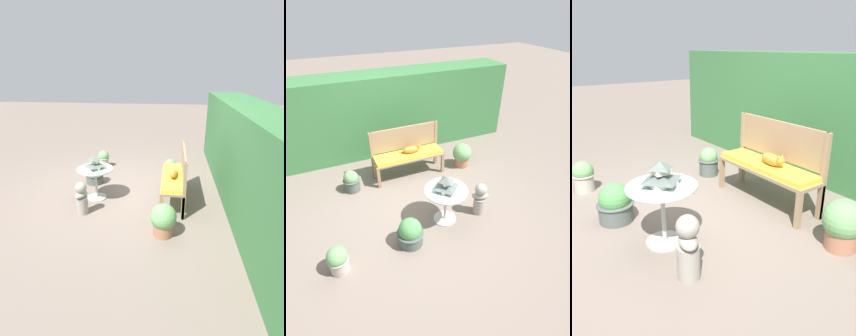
% 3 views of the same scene
% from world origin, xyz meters
% --- Properties ---
extents(ground, '(30.00, 30.00, 0.00)m').
position_xyz_m(ground, '(0.00, 0.00, 0.00)').
color(ground, '#75665B').
extents(foliage_hedge_back, '(6.40, 0.89, 1.82)m').
position_xyz_m(foliage_hedge_back, '(0.00, 2.35, 0.91)').
color(foliage_hedge_back, '#38703D').
rests_on(foliage_hedge_back, ground).
extents(garden_bench, '(1.46, 0.43, 0.52)m').
position_xyz_m(garden_bench, '(0.22, 0.93, 0.45)').
color(garden_bench, '#937556').
rests_on(garden_bench, ground).
extents(bench_backrest, '(1.46, 0.06, 1.04)m').
position_xyz_m(bench_backrest, '(0.22, 1.12, 0.74)').
color(bench_backrest, '#937556').
rests_on(bench_backrest, ground).
extents(cat, '(0.43, 0.18, 0.18)m').
position_xyz_m(cat, '(0.30, 0.93, 0.60)').
color(cat, orange).
rests_on(cat, garden_bench).
extents(patio_table, '(0.70, 0.70, 0.64)m').
position_xyz_m(patio_table, '(0.32, -0.58, 0.50)').
color(patio_table, '#B7B7B2').
rests_on(patio_table, ground).
extents(pagoda_birdhouse, '(0.33, 0.33, 0.25)m').
position_xyz_m(pagoda_birdhouse, '(0.32, -0.58, 0.74)').
color(pagoda_birdhouse, beige).
rests_on(pagoda_birdhouse, patio_table).
extents(garden_bust, '(0.32, 0.25, 0.61)m').
position_xyz_m(garden_bust, '(0.94, -0.67, 0.31)').
color(garden_bust, gray).
rests_on(garden_bust, ground).
extents(potted_plant_bench_right, '(0.41, 0.41, 0.53)m').
position_xyz_m(potted_plant_bench_right, '(1.43, 0.80, 0.27)').
color(potted_plant_bench_right, '#9E664C').
rests_on(potted_plant_bench_right, ground).
extents(potted_plant_path_edge, '(0.29, 0.29, 0.44)m').
position_xyz_m(potted_plant_path_edge, '(-1.48, -0.90, 0.22)').
color(potted_plant_path_edge, '#ADA393').
rests_on(potted_plant_path_edge, ground).
extents(potted_plant_table_near, '(0.32, 0.32, 0.44)m').
position_xyz_m(potted_plant_table_near, '(-0.99, 0.87, 0.22)').
color(potted_plant_table_near, '#4C5651').
rests_on(potted_plant_table_near, ground).
extents(potted_plant_table_far, '(0.42, 0.42, 0.47)m').
position_xyz_m(potted_plant_table_far, '(-0.41, -0.84, 0.21)').
color(potted_plant_table_far, '#4C5651').
rests_on(potted_plant_table_far, ground).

